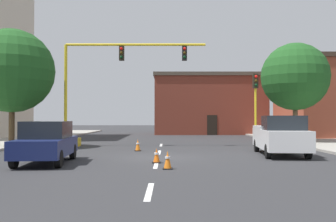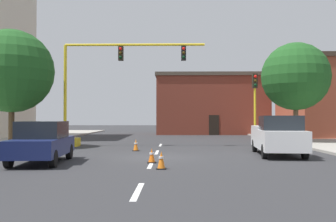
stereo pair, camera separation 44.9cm
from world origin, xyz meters
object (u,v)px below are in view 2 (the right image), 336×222
traffic_signal_gantry (86,111)px  traffic_light_pole_right (255,93)px  traffic_cone_roadside_a (161,160)px  traffic_cone_roadside_c (136,145)px  sedan_navy_near_left (42,142)px  traffic_cone_roadside_b (152,156)px  tree_right_mid (296,77)px  pickup_truck_white (277,136)px  tree_left_near (12,71)px

traffic_signal_gantry → traffic_light_pole_right: bearing=-0.2°
traffic_cone_roadside_a → traffic_cone_roadside_c: 7.87m
sedan_navy_near_left → traffic_cone_roadside_a: (5.04, -1.84, -0.56)m
traffic_cone_roadside_b → tree_right_mid: bearing=51.5°
pickup_truck_white → traffic_cone_roadside_a: bearing=-137.3°
traffic_light_pole_right → pickup_truck_white: (-0.14, -5.90, -2.55)m
pickup_truck_white → traffic_signal_gantry: bearing=151.8°
traffic_cone_roadside_b → sedan_navy_near_left: bearing=-179.0°
traffic_light_pole_right → traffic_cone_roadside_c: bearing=-155.3°
pickup_truck_white → traffic_cone_roadside_b: bearing=-151.6°
traffic_light_pole_right → traffic_cone_roadside_c: (-7.52, -3.46, -3.20)m
pickup_truck_white → traffic_cone_roadside_a: 7.75m
traffic_light_pole_right → traffic_cone_roadside_c: 8.87m
traffic_cone_roadside_a → traffic_cone_roadside_c: size_ratio=1.00×
traffic_light_pole_right → traffic_cone_roadside_c: traffic_light_pole_right is taller
tree_right_mid → pickup_truck_white: tree_right_mid is taller
sedan_navy_near_left → traffic_cone_roadside_c: size_ratio=6.90×
traffic_cone_roadside_c → traffic_cone_roadside_b: bearing=-77.8°
sedan_navy_near_left → traffic_cone_roadside_c: sedan_navy_near_left is taller
traffic_light_pole_right → tree_left_near: tree_left_near is taller
traffic_cone_roadside_a → traffic_cone_roadside_b: (-0.46, 1.92, -0.03)m
tree_left_near → traffic_cone_roadside_a: (9.78, -9.82, -4.50)m
traffic_light_pole_right → traffic_cone_roadside_b: traffic_light_pole_right is taller
traffic_signal_gantry → tree_left_near: 5.22m
tree_left_near → traffic_cone_roadside_a: bearing=-45.1°
tree_left_near → tree_right_mid: (19.35, 4.71, 0.14)m
tree_right_mid → traffic_cone_roadside_b: (-10.03, -12.60, -4.67)m
traffic_cone_roadside_a → sedan_navy_near_left: bearing=159.9°
pickup_truck_white → traffic_cone_roadside_a: (-5.67, -5.24, -0.65)m
pickup_truck_white → traffic_cone_roadside_c: size_ratio=8.28×
tree_right_mid → traffic_cone_roadside_b: 16.77m
sedan_navy_near_left → traffic_cone_roadside_c: (3.33, 5.84, -0.56)m
traffic_signal_gantry → pickup_truck_white: traffic_signal_gantry is taller
tree_left_near → traffic_cone_roadside_b: tree_left_near is taller
traffic_signal_gantry → tree_right_mid: bearing=12.6°
traffic_light_pole_right → traffic_cone_roadside_a: (-5.81, -11.14, -3.20)m
tree_right_mid → tree_left_near: bearing=-166.3°
pickup_truck_white → sedan_navy_near_left: 11.24m
pickup_truck_white → sedan_navy_near_left: pickup_truck_white is taller
traffic_signal_gantry → sedan_navy_near_left: (0.37, -9.33, -1.42)m
traffic_cone_roadside_b → tree_left_near: bearing=139.7°
traffic_cone_roadside_a → traffic_light_pole_right: bearing=62.4°
traffic_cone_roadside_b → traffic_light_pole_right: bearing=55.8°
traffic_signal_gantry → traffic_light_pole_right: (11.22, -0.04, 1.22)m
traffic_light_pole_right → tree_left_near: size_ratio=0.64×
tree_left_near → pickup_truck_white: (15.46, -4.58, -3.86)m
traffic_signal_gantry → sedan_navy_near_left: bearing=-87.7°
pickup_truck_white → traffic_cone_roadside_b: 7.01m
traffic_signal_gantry → traffic_cone_roadside_b: 10.68m
traffic_cone_roadside_b → traffic_cone_roadside_c: traffic_cone_roadside_c is taller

